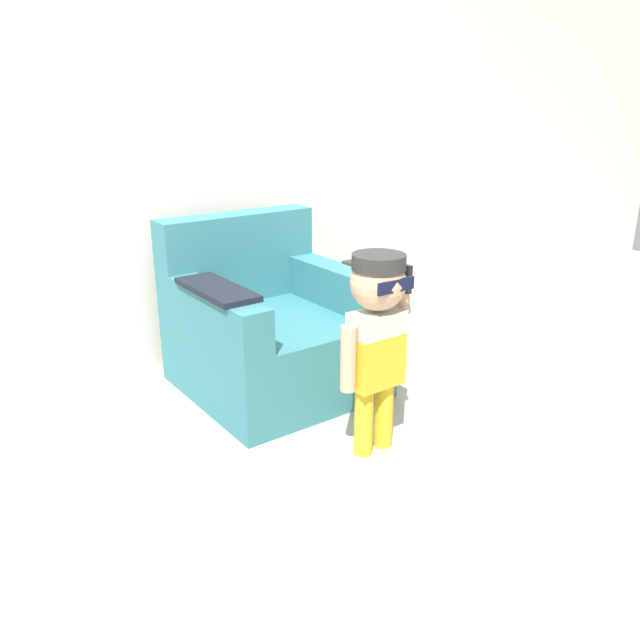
{
  "coord_description": "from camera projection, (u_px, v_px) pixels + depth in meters",
  "views": [
    {
      "loc": [
        -1.9,
        -2.63,
        1.59
      ],
      "look_at": [
        -0.14,
        -0.22,
        0.54
      ],
      "focal_mm": 35.0,
      "sensor_mm": 36.0,
      "label": 1
    }
  ],
  "objects": [
    {
      "name": "wall_back",
      "position": [
        233.0,
        151.0,
        3.82
      ],
      "size": [
        10.0,
        0.05,
        2.6
      ],
      "color": "silver",
      "rests_on": "ground_plane"
    },
    {
      "name": "ground_plane",
      "position": [
        317.0,
        393.0,
        3.59
      ],
      "size": [
        10.0,
        10.0,
        0.0
      ],
      "primitive_type": "plane",
      "color": "#ADA89E"
    },
    {
      "name": "side_table",
      "position": [
        369.0,
        312.0,
        4.11
      ],
      "size": [
        0.32,
        0.32,
        0.45
      ],
      "color": "#333333",
      "rests_on": "ground_plane"
    },
    {
      "name": "armchair",
      "position": [
        270.0,
        330.0,
        3.6
      ],
      "size": [
        0.99,
        1.02,
        0.96
      ],
      "color": "teal",
      "rests_on": "ground_plane"
    },
    {
      "name": "person_child",
      "position": [
        376.0,
        324.0,
        2.8
      ],
      "size": [
        0.39,
        0.3,
        0.96
      ],
      "color": "gold",
      "rests_on": "ground_plane"
    }
  ]
}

